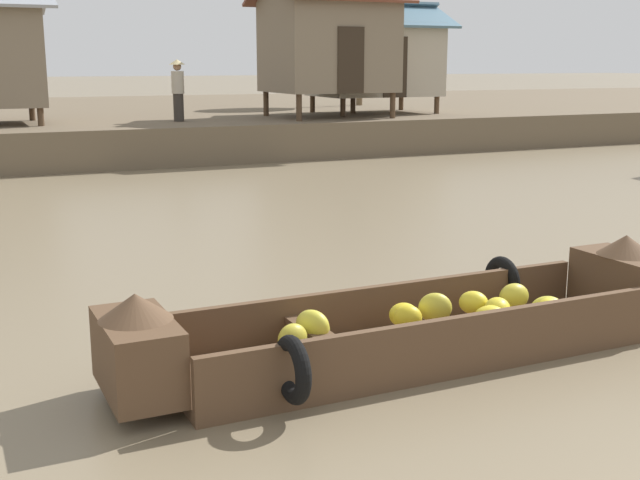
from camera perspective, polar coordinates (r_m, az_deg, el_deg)
The scene contains 6 objects.
ground_plane at distance 11.36m, azimuth -5.87°, elevation -0.80°, with size 300.00×300.00×0.00m, color #7A6B51.
riverbank_strip at distance 30.05m, azimuth -17.91°, elevation 7.79°, with size 160.00×20.00×0.99m, color brown.
banana_boat at distance 7.27m, azimuth 6.89°, elevation -5.92°, with size 5.46×1.91×0.89m.
stilt_house_mid_right at distance 24.24m, azimuth 0.57°, elevation 13.66°, with size 4.03×3.42×4.16m.
stilt_house_right at distance 26.26m, azimuth 3.84°, elevation 12.65°, with size 4.39×3.11×3.45m.
vendor_person at distance 22.74m, azimuth -9.93°, elevation 10.51°, with size 0.44×0.44×1.66m.
Camera 1 is at (-3.51, -0.50, 2.57)m, focal length 45.67 mm.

